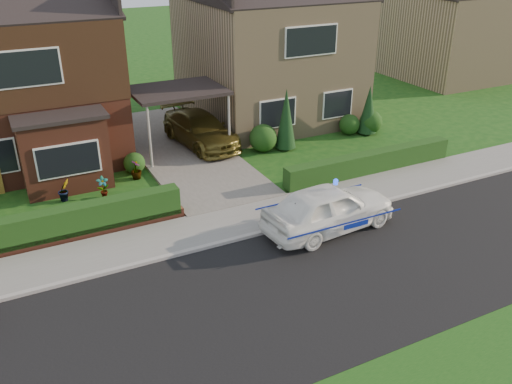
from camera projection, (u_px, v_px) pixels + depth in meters
ground at (318, 284)px, 14.69m from camera, size 120.00×120.00×0.00m
road at (318, 284)px, 14.69m from camera, size 60.00×6.00×0.02m
kerb at (266, 232)px, 17.12m from camera, size 60.00×0.16×0.12m
sidewalk at (251, 218)px, 17.96m from camera, size 60.00×2.00×0.10m
driveway at (181, 150)px, 23.51m from camera, size 3.80×12.00×0.12m
house_left at (15, 63)px, 21.86m from camera, size 7.50×9.53×7.25m
house_right at (267, 43)px, 26.70m from camera, size 7.50×8.06×7.25m
carport_link at (177, 92)px, 22.34m from camera, size 3.80×3.00×2.77m
dwarf_wall at (64, 238)px, 16.52m from camera, size 7.70×0.25×0.36m
hedge_left at (64, 241)px, 16.72m from camera, size 7.50×0.55×0.90m
hedge_right at (369, 174)px, 21.34m from camera, size 7.50×0.55×0.80m
shrub_left_mid at (94, 167)px, 20.25m from camera, size 1.32×1.32×1.32m
shrub_left_near at (134, 163)px, 21.25m from camera, size 0.84×0.84×0.84m
shrub_right_near at (263, 138)px, 23.28m from camera, size 1.20×1.20×1.20m
shrub_right_mid at (349, 125)px, 25.28m from camera, size 0.96×0.96×0.96m
shrub_right_far at (371, 122)px, 25.42m from camera, size 1.08×1.08×1.08m
conifer_a at (286, 121)px, 23.22m from camera, size 0.90×0.90×2.60m
conifer_b at (368, 111)px, 25.10m from camera, size 0.90×0.90×2.20m
neighbour_right at (449, 36)px, 34.53m from camera, size 6.50×7.00×5.20m
police_car at (329, 208)px, 17.06m from camera, size 4.09×4.58×1.68m
driveway_car at (200, 129)px, 23.69m from camera, size 2.45×4.91×1.37m
potted_plant_a at (103, 188)px, 19.27m from camera, size 0.43×0.30×0.80m
potted_plant_b at (64, 190)px, 19.05m from camera, size 0.55×0.51×0.80m
potted_plant_c at (136, 170)px, 20.75m from camera, size 0.45×0.45×0.74m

